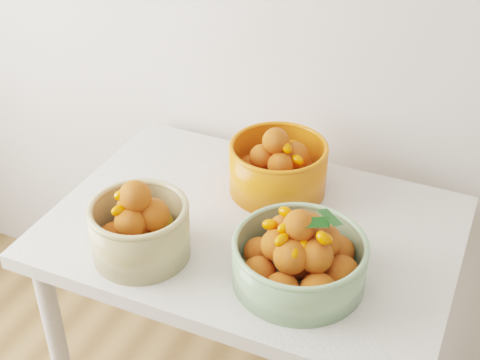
% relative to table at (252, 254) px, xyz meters
% --- Properties ---
extents(table, '(1.00, 0.70, 0.75)m').
position_rel_table_xyz_m(table, '(0.00, 0.00, 0.00)').
color(table, silver).
rests_on(table, ground).
extents(bowl_cream, '(0.24, 0.24, 0.20)m').
position_rel_table_xyz_m(bowl_cream, '(-0.20, -0.21, 0.17)').
color(bowl_cream, tan).
rests_on(bowl_cream, table).
extents(bowl_green, '(0.35, 0.35, 0.19)m').
position_rel_table_xyz_m(bowl_green, '(0.17, -0.14, 0.16)').
color(bowl_green, '#81A979').
rests_on(bowl_green, table).
extents(bowl_orange, '(0.27, 0.27, 0.19)m').
position_rel_table_xyz_m(bowl_orange, '(0.00, 0.17, 0.17)').
color(bowl_orange, orange).
rests_on(bowl_orange, table).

